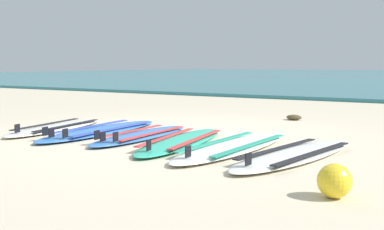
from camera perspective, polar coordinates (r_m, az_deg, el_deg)
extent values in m
plane|color=beige|center=(6.13, -2.10, -2.71)|extent=(80.00, 80.00, 0.00)
ellipsoid|color=white|center=(7.08, -16.22, -1.47)|extent=(0.85, 2.13, 0.07)
cube|color=black|center=(7.19, -17.40, -1.06)|extent=(0.31, 1.44, 0.01)
cube|color=black|center=(6.96, -15.03, -1.22)|extent=(0.31, 1.44, 0.01)
cube|color=black|center=(6.46, -20.67, -1.54)|extent=(0.03, 0.09, 0.11)
ellipsoid|color=#3875CC|center=(6.60, -11.06, -1.88)|extent=(0.73, 2.45, 0.07)
cube|color=#334CB2|center=(6.73, -12.50, -1.40)|extent=(0.17, 1.69, 0.01)
cube|color=#334CB2|center=(6.46, -9.57, -1.66)|extent=(0.17, 1.69, 0.01)
cube|color=black|center=(5.90, -16.89, -2.11)|extent=(0.02, 0.09, 0.11)
cube|color=black|center=(6.06, -17.60, -1.92)|extent=(0.02, 0.09, 0.11)
cube|color=black|center=(5.82, -15.32, -2.17)|extent=(0.02, 0.09, 0.11)
ellipsoid|color=#3875CC|center=(6.08, -6.16, -2.49)|extent=(0.58, 2.02, 0.07)
cube|color=#D13838|center=(6.18, -7.54, -1.98)|extent=(0.13, 1.40, 0.01)
cube|color=#D13838|center=(5.97, -4.75, -2.23)|extent=(0.13, 1.40, 0.01)
cube|color=black|center=(5.45, -10.90, -2.62)|extent=(0.02, 0.09, 0.11)
cube|color=black|center=(5.59, -11.59, -2.42)|extent=(0.02, 0.09, 0.11)
cube|color=black|center=(5.41, -9.37, -2.65)|extent=(0.02, 0.09, 0.11)
ellipsoid|color=#2DB793|center=(5.59, -1.27, -3.23)|extent=(0.89, 2.24, 0.07)
cube|color=#D13838|center=(5.66, -3.10, -2.69)|extent=(0.32, 1.52, 0.01)
cube|color=#D13838|center=(5.51, 0.60, -2.93)|extent=(0.32, 1.52, 0.01)
cube|color=black|center=(4.82, -5.33, -3.70)|extent=(0.03, 0.09, 0.11)
ellipsoid|color=white|center=(5.24, 5.15, -3.88)|extent=(0.67, 2.38, 0.07)
cube|color=teal|center=(5.34, 3.14, -3.24)|extent=(0.14, 1.65, 0.01)
cube|color=teal|center=(5.14, 7.25, -3.65)|extent=(0.14, 1.65, 0.01)
cube|color=black|center=(4.45, -0.48, -4.51)|extent=(0.02, 0.09, 0.11)
ellipsoid|color=silver|center=(4.88, 12.60, -4.77)|extent=(0.90, 2.29, 0.07)
cube|color=black|center=(4.97, 10.56, -4.05)|extent=(0.32, 1.55, 0.01)
cube|color=black|center=(4.79, 14.74, -4.54)|extent=(0.32, 1.55, 0.01)
cube|color=black|center=(4.13, 6.94, -5.40)|extent=(0.03, 0.09, 0.11)
sphere|color=yellow|center=(3.50, 17.12, -7.75)|extent=(0.25, 0.25, 0.25)
ellipsoid|color=#4C4228|center=(8.17, 12.42, -0.28)|extent=(0.26, 0.21, 0.09)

